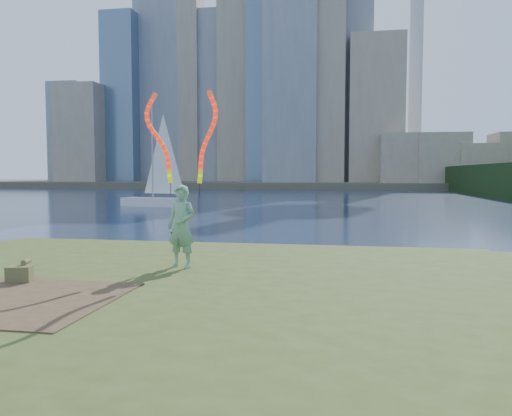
# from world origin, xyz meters

# --- Properties ---
(ground) EXTENTS (320.00, 320.00, 0.00)m
(ground) POSITION_xyz_m (0.00, 0.00, 0.00)
(ground) COLOR #1A2741
(ground) RESTS_ON ground
(grassy_knoll) EXTENTS (20.00, 18.00, 0.80)m
(grassy_knoll) POSITION_xyz_m (0.00, -2.30, 0.34)
(grassy_knoll) COLOR #3A4A1A
(grassy_knoll) RESTS_ON ground
(dirt_patch) EXTENTS (3.20, 3.00, 0.02)m
(dirt_patch) POSITION_xyz_m (-2.20, -3.20, 0.81)
(dirt_patch) COLOR #47331E
(dirt_patch) RESTS_ON grassy_knoll
(far_shore) EXTENTS (320.00, 40.00, 1.20)m
(far_shore) POSITION_xyz_m (0.00, 95.00, 0.60)
(far_shore) COLOR #504B3B
(far_shore) RESTS_ON ground
(city_skyline) EXTENTS (100.00, 24.00, 70.00)m
(city_skyline) POSITION_xyz_m (-13.00, 88.00, 36.20)
(city_skyline) COLOR slate
(city_skyline) RESTS_ON far_shore
(observation_tower) EXTENTS (10.00, 10.00, 58.00)m
(observation_tower) POSITION_xyz_m (18.00, 102.00, 39.11)
(observation_tower) COLOR silver
(observation_tower) RESTS_ON far_shore
(woman_with_ribbons) EXTENTS (2.09, 0.63, 4.19)m
(woman_with_ribbons) POSITION_xyz_m (-0.42, 0.02, 2.19)
(woman_with_ribbons) COLOR #247C3E
(woman_with_ribbons) RESTS_ON grassy_knoll
(canvas_bag) EXTENTS (0.50, 0.56, 0.42)m
(canvas_bag) POSITION_xyz_m (-2.99, -1.99, 0.97)
(canvas_bag) COLOR brown
(canvas_bag) RESTS_ON grassy_knoll
(sailboat) EXTENTS (6.07, 3.13, 9.13)m
(sailboat) POSITION_xyz_m (-12.97, 30.66, 1.57)
(sailboat) COLOR silver
(sailboat) RESTS_ON ground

